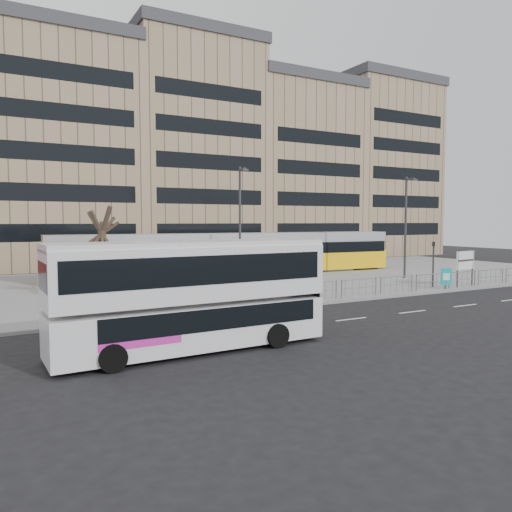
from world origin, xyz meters
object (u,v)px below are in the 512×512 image
tram (236,254)px  traffic_light_east (433,258)px  ad_panel (446,277)px  lamp_post_east (406,223)px  lamp_post_west (240,219)px  bare_tree (101,204)px  station_sign (465,262)px  double_decker_bus (193,292)px  traffic_light_west (167,273)px  pedestrian (289,278)px

tram → traffic_light_east: (8.41, -13.29, 0.22)m
ad_panel → traffic_light_east: 1.64m
ad_panel → lamp_post_east: (2.54, 6.16, 3.55)m
lamp_post_west → bare_tree: 12.09m
station_sign → ad_panel: 2.53m
tram → lamp_post_east: lamp_post_east is taller
lamp_post_east → station_sign: bearing=-92.0°
double_decker_bus → traffic_light_west: size_ratio=3.19×
lamp_post_west → lamp_post_east: 13.20m
double_decker_bus → traffic_light_west: (1.22, 6.49, -0.00)m
traffic_light_east → lamp_post_west: size_ratio=0.36×
tram → pedestrian: tram is taller
tram → lamp_post_west: size_ratio=3.49×
station_sign → pedestrian: bearing=153.8°
double_decker_bus → pedestrian: (10.67, 10.41, -1.15)m
traffic_light_west → station_sign: bearing=-11.0°
ad_panel → double_decker_bus: bearing=-139.5°
traffic_light_east → lamp_post_west: 13.92m
ad_panel → traffic_light_east: bearing=111.3°
double_decker_bus → bare_tree: (-0.68, 11.87, 3.45)m
pedestrian → bare_tree: bare_tree is taller
ad_panel → traffic_light_west: bearing=-157.4°
double_decker_bus → ad_panel: bearing=15.5°
station_sign → lamp_post_east: size_ratio=0.30×
lamp_post_east → ad_panel: bearing=-112.4°
double_decker_bus → station_sign: 23.59m
traffic_light_west → bare_tree: (-1.90, 5.38, 3.45)m
station_sign → lamp_post_west: 16.15m
lamp_post_east → bare_tree: bearing=-178.8°
traffic_light_west → traffic_light_east: same height
pedestrian → lamp_post_west: (-0.29, 6.30, 3.80)m
traffic_light_west → lamp_post_west: 13.97m
tram → pedestrian: size_ratio=18.06×
lamp_post_west → bare_tree: bearing=-156.4°
station_sign → bare_tree: bare_tree is taller
double_decker_bus → lamp_post_west: bearing=56.6°
lamp_post_west → tram: bearing=68.4°
double_decker_bus → bare_tree: size_ratio=1.29×
double_decker_bus → ad_panel: size_ratio=7.19×
double_decker_bus → traffic_light_west: bearing=77.8°
traffic_light_west → traffic_light_east: 19.15m
station_sign → bare_tree: 24.20m
tram → lamp_post_east: size_ratio=3.73×
traffic_light_west → lamp_post_east: lamp_post_east is taller
double_decker_bus → pedestrian: double_decker_bus is taller
traffic_light_east → bare_tree: bare_tree is taller
station_sign → traffic_light_east: bearing=153.5°
lamp_post_east → traffic_light_east: bearing=-116.5°
double_decker_bus → station_sign: size_ratio=4.08×
station_sign → traffic_light_east: size_ratio=0.78×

